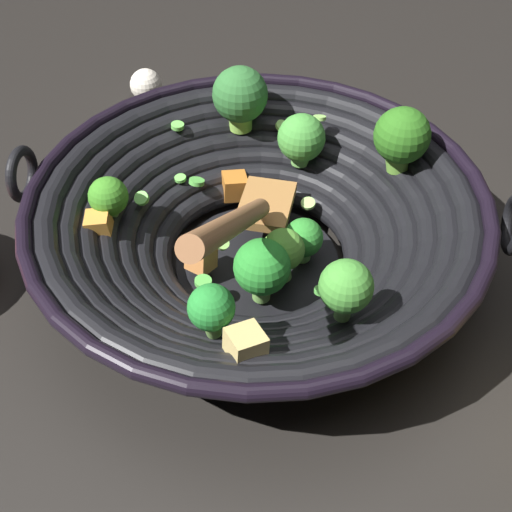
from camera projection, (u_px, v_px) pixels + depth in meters
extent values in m
plane|color=black|center=(257.00, 267.00, 0.66)|extent=(4.00, 4.00, 0.00)
cylinder|color=black|center=(257.00, 264.00, 0.66)|extent=(0.16, 0.16, 0.01)
torus|color=black|center=(257.00, 253.00, 0.65)|extent=(0.22, 0.22, 0.02)
torus|color=black|center=(257.00, 246.00, 0.64)|extent=(0.25, 0.25, 0.02)
torus|color=black|center=(257.00, 238.00, 0.63)|extent=(0.28, 0.28, 0.02)
torus|color=black|center=(257.00, 231.00, 0.62)|extent=(0.31, 0.31, 0.02)
torus|color=black|center=(257.00, 223.00, 0.62)|extent=(0.34, 0.34, 0.02)
torus|color=black|center=(257.00, 215.00, 0.61)|extent=(0.37, 0.37, 0.02)
torus|color=black|center=(258.00, 207.00, 0.60)|extent=(0.40, 0.40, 0.02)
torus|color=black|center=(258.00, 198.00, 0.60)|extent=(0.42, 0.42, 0.01)
torus|color=black|center=(22.00, 174.00, 0.62)|extent=(0.05, 0.04, 0.05)
cylinder|color=#8AC04A|center=(241.00, 121.00, 0.71)|extent=(0.04, 0.04, 0.02)
sphere|color=#2E6A30|center=(240.00, 94.00, 0.69)|extent=(0.06, 0.06, 0.06)
cylinder|color=#679A46|center=(262.00, 291.00, 0.61)|extent=(0.02, 0.02, 0.02)
sphere|color=#2A8B2E|center=(262.00, 267.00, 0.58)|extent=(0.05, 0.05, 0.05)
cylinder|color=#7BAF53|center=(213.00, 328.00, 0.51)|extent=(0.02, 0.02, 0.02)
sphere|color=#268933|center=(211.00, 307.00, 0.50)|extent=(0.04, 0.04, 0.04)
cylinder|color=#6AA43B|center=(397.00, 162.00, 0.66)|extent=(0.03, 0.03, 0.02)
sphere|color=#2C681B|center=(402.00, 135.00, 0.63)|extent=(0.05, 0.05, 0.05)
cylinder|color=#5C8F4B|center=(112.00, 214.00, 0.63)|extent=(0.02, 0.02, 0.02)
sphere|color=#3B8523|center=(108.00, 196.00, 0.61)|extent=(0.04, 0.04, 0.04)
cylinder|color=#64A246|center=(283.00, 270.00, 0.62)|extent=(0.02, 0.02, 0.02)
sphere|color=#589E37|center=(283.00, 249.00, 0.60)|extent=(0.04, 0.04, 0.04)
cylinder|color=#669A4C|center=(343.00, 309.00, 0.52)|extent=(0.02, 0.02, 0.02)
sphere|color=#449135|center=(346.00, 286.00, 0.51)|extent=(0.04, 0.04, 0.04)
cylinder|color=#68B450|center=(302.00, 254.00, 0.65)|extent=(0.02, 0.02, 0.01)
sphere|color=#2C832C|center=(303.00, 238.00, 0.63)|extent=(0.04, 0.04, 0.04)
cylinder|color=#6CAF50|center=(300.00, 159.00, 0.70)|extent=(0.02, 0.02, 0.01)
sphere|color=#439239|center=(301.00, 138.00, 0.68)|extent=(0.05, 0.05, 0.05)
cube|color=#BD6E27|center=(235.00, 186.00, 0.70)|extent=(0.03, 0.03, 0.03)
cube|color=orange|center=(99.00, 224.00, 0.61)|extent=(0.03, 0.03, 0.02)
cube|color=#E08948|center=(201.00, 258.00, 0.62)|extent=(0.03, 0.03, 0.03)
cube|color=#DCBF72|center=(245.00, 346.00, 0.49)|extent=(0.03, 0.03, 0.03)
cylinder|color=#56B247|center=(321.00, 291.00, 0.60)|extent=(0.02, 0.02, 0.00)
cylinder|color=#99D166|center=(319.00, 118.00, 0.68)|extent=(0.02, 0.02, 0.01)
cylinder|color=#56B247|center=(203.00, 282.00, 0.59)|extent=(0.02, 0.02, 0.01)
cylinder|color=#56B247|center=(197.00, 182.00, 0.68)|extent=(0.02, 0.02, 0.01)
cylinder|color=#6BC651|center=(178.00, 126.00, 0.70)|extent=(0.02, 0.02, 0.01)
cylinder|color=#6BC651|center=(142.00, 198.00, 0.64)|extent=(0.02, 0.02, 0.01)
cylinder|color=#6BC651|center=(180.00, 178.00, 0.68)|extent=(0.02, 0.02, 0.00)
cylinder|color=#99D166|center=(308.00, 203.00, 0.67)|extent=(0.02, 0.02, 0.01)
cylinder|color=#99D166|center=(282.00, 126.00, 0.71)|extent=(0.02, 0.02, 0.01)
cylinder|color=#99D166|center=(222.00, 242.00, 0.62)|extent=(0.02, 0.01, 0.01)
cube|color=#9E6B38|center=(266.00, 205.00, 0.65)|extent=(0.09, 0.08, 0.01)
cylinder|color=#9E6740|center=(233.00, 224.00, 0.50)|extent=(0.19, 0.13, 0.16)
sphere|color=silver|center=(146.00, 85.00, 0.86)|extent=(0.04, 0.04, 0.04)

